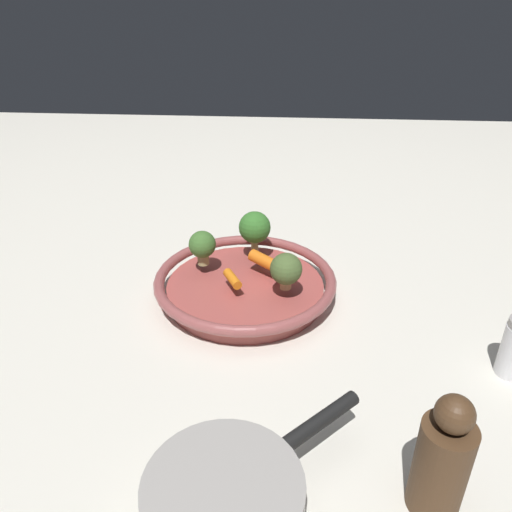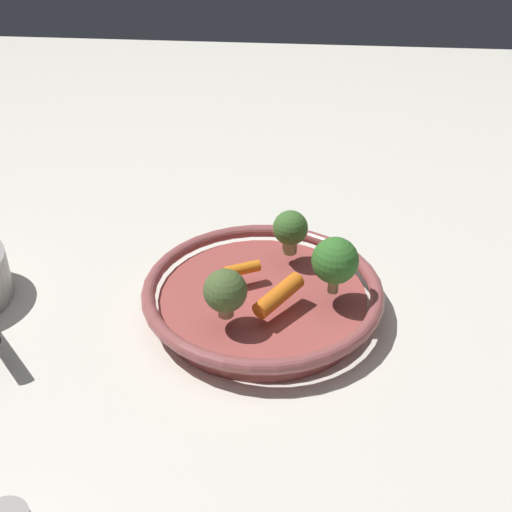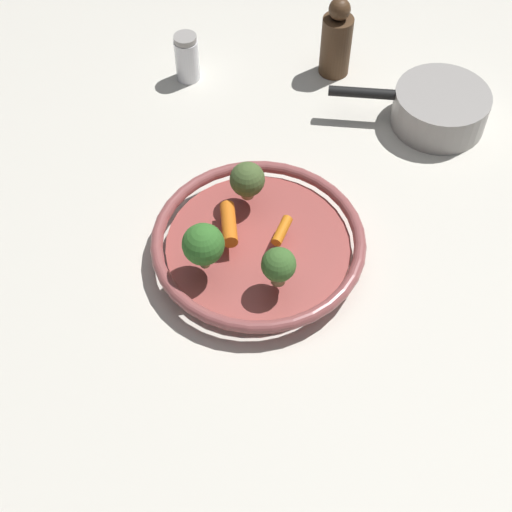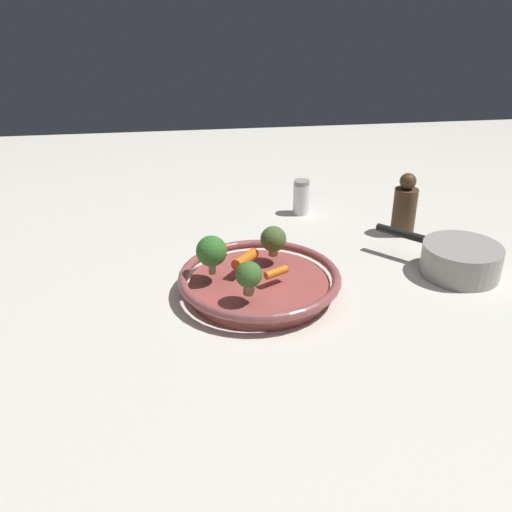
{
  "view_description": "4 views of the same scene",
  "coord_description": "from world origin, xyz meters",
  "px_view_note": "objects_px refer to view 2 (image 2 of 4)",
  "views": [
    {
      "loc": [
        0.07,
        -0.67,
        0.44
      ],
      "look_at": [
        0.02,
        0.02,
        0.07
      ],
      "focal_mm": 34.83,
      "sensor_mm": 36.0,
      "label": 1
    },
    {
      "loc": [
        0.62,
        0.05,
        0.48
      ],
      "look_at": [
        -0.03,
        -0.01,
        0.06
      ],
      "focal_mm": 45.18,
      "sensor_mm": 36.0,
      "label": 2
    },
    {
      "loc": [
        -0.46,
        0.39,
        0.8
      ],
      "look_at": [
        -0.03,
        0.03,
        0.05
      ],
      "focal_mm": 51.35,
      "sensor_mm": 36.0,
      "label": 3
    },
    {
      "loc": [
        -0.85,
        0.13,
        0.5
      ],
      "look_at": [
        -0.01,
        0.01,
        0.08
      ],
      "focal_mm": 39.1,
      "sensor_mm": 36.0,
      "label": 4
    }
  ],
  "objects_px": {
    "baby_carrot_center": "(279,295)",
    "broccoli_floret_edge": "(225,291)",
    "broccoli_floret_small": "(290,229)",
    "serving_bowl": "(263,296)",
    "baby_carrot_near_rim": "(242,269)",
    "broccoli_floret_large": "(335,261)"
  },
  "relations": [
    {
      "from": "baby_carrot_center",
      "to": "broccoli_floret_edge",
      "type": "height_order",
      "value": "broccoli_floret_edge"
    },
    {
      "from": "broccoli_floret_small",
      "to": "broccoli_floret_edge",
      "type": "distance_m",
      "value": 0.15
    },
    {
      "from": "serving_bowl",
      "to": "baby_carrot_center",
      "type": "relative_size",
      "value": 4.15
    },
    {
      "from": "baby_carrot_near_rim",
      "to": "broccoli_floret_small",
      "type": "relative_size",
      "value": 0.76
    },
    {
      "from": "serving_bowl",
      "to": "broccoli_floret_large",
      "type": "xyz_separation_m",
      "value": [
        0.01,
        0.08,
        0.06
      ]
    },
    {
      "from": "baby_carrot_center",
      "to": "broccoli_floret_edge",
      "type": "bearing_deg",
      "value": -62.91
    },
    {
      "from": "baby_carrot_center",
      "to": "broccoli_floret_large",
      "type": "relative_size",
      "value": 0.99
    },
    {
      "from": "serving_bowl",
      "to": "baby_carrot_near_rim",
      "type": "distance_m",
      "value": 0.04
    },
    {
      "from": "serving_bowl",
      "to": "broccoli_floret_large",
      "type": "relative_size",
      "value": 4.11
    },
    {
      "from": "serving_bowl",
      "to": "broccoli_floret_small",
      "type": "relative_size",
      "value": 4.99
    },
    {
      "from": "broccoli_floret_large",
      "to": "broccoli_floret_edge",
      "type": "bearing_deg",
      "value": -64.65
    },
    {
      "from": "broccoli_floret_edge",
      "to": "baby_carrot_near_rim",
      "type": "bearing_deg",
      "value": 174.01
    },
    {
      "from": "baby_carrot_center",
      "to": "broccoli_floret_small",
      "type": "relative_size",
      "value": 1.2
    },
    {
      "from": "broccoli_floret_large",
      "to": "baby_carrot_near_rim",
      "type": "bearing_deg",
      "value": -103.23
    },
    {
      "from": "baby_carrot_center",
      "to": "baby_carrot_near_rim",
      "type": "bearing_deg",
      "value": -137.78
    },
    {
      "from": "baby_carrot_near_rim",
      "to": "broccoli_floret_large",
      "type": "bearing_deg",
      "value": 76.77
    },
    {
      "from": "baby_carrot_near_rim",
      "to": "broccoli_floret_large",
      "type": "height_order",
      "value": "broccoli_floret_large"
    },
    {
      "from": "baby_carrot_center",
      "to": "baby_carrot_near_rim",
      "type": "distance_m",
      "value": 0.07
    },
    {
      "from": "serving_bowl",
      "to": "broccoli_floret_large",
      "type": "height_order",
      "value": "broccoli_floret_large"
    },
    {
      "from": "broccoli_floret_large",
      "to": "broccoli_floret_small",
      "type": "bearing_deg",
      "value": -145.77
    },
    {
      "from": "baby_carrot_center",
      "to": "broccoli_floret_large",
      "type": "distance_m",
      "value": 0.07
    },
    {
      "from": "baby_carrot_center",
      "to": "baby_carrot_near_rim",
      "type": "height_order",
      "value": "baby_carrot_center"
    }
  ]
}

